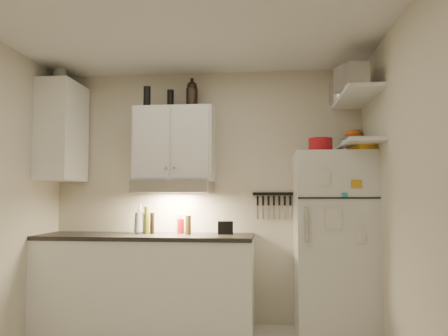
{
  "coord_description": "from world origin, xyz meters",
  "views": [
    {
      "loc": [
        0.64,
        -3.02,
        1.29
      ],
      "look_at": [
        0.25,
        0.9,
        1.55
      ],
      "focal_mm": 35.0,
      "sensor_mm": 36.0,
      "label": 1
    }
  ],
  "objects": [
    {
      "name": "upper_cabinet",
      "position": [
        -0.3,
        1.33,
        1.83
      ],
      "size": [
        0.8,
        0.33,
        0.75
      ],
      "primitive_type": "cube",
      "color": "white",
      "rests_on": "back_wall"
    },
    {
      "name": "book_stack",
      "position": [
        1.49,
        0.94,
        1.74
      ],
      "size": [
        0.22,
        0.25,
        0.07
      ],
      "primitive_type": "cube",
      "rotation": [
        0.0,
        0.0,
        0.27
      ],
      "color": "orange",
      "rests_on": "fridge"
    },
    {
      "name": "side_cabinet",
      "position": [
        -1.44,
        1.2,
        1.95
      ],
      "size": [
        0.33,
        0.55,
        1.0
      ],
      "primitive_type": "cube",
      "color": "white",
      "rests_on": "left_wall"
    },
    {
      "name": "base_cabinet",
      "position": [
        -0.55,
        1.2,
        0.44
      ],
      "size": [
        2.1,
        0.6,
        0.88
      ],
      "primitive_type": "cube",
      "color": "white",
      "rests_on": "floor"
    },
    {
      "name": "growler_b",
      "position": [
        -0.14,
        1.41,
        2.33
      ],
      "size": [
        0.13,
        0.13,
        0.26
      ],
      "primitive_type": null,
      "rotation": [
        0.0,
        0.0,
        -0.16
      ],
      "color": "black",
      "rests_on": "upper_cabinet"
    },
    {
      "name": "clear_bottle",
      "position": [
        -0.26,
        1.36,
        1.01
      ],
      "size": [
        0.07,
        0.07,
        0.18
      ],
      "primitive_type": "cylinder",
      "rotation": [
        0.0,
        0.0,
        0.11
      ],
      "color": "silver",
      "rests_on": "countertop"
    },
    {
      "name": "thermos_b",
      "position": [
        -0.57,
        1.26,
        2.3
      ],
      "size": [
        0.08,
        0.08,
        0.21
      ],
      "primitive_type": "cylinder",
      "rotation": [
        0.0,
        0.0,
        -0.19
      ],
      "color": "black",
      "rests_on": "upper_cabinet"
    },
    {
      "name": "side_jar",
      "position": [
        -1.48,
        1.21,
        2.54
      ],
      "size": [
        0.15,
        0.15,
        0.18
      ],
      "primitive_type": "cylinder",
      "rotation": [
        0.0,
        0.0,
        0.15
      ],
      "color": "silver",
      "rests_on": "side_cabinet"
    },
    {
      "name": "vinegar_bottle",
      "position": [
        -0.51,
        1.27,
        1.03
      ],
      "size": [
        0.05,
        0.05,
        0.21
      ],
      "primitive_type": "cylinder",
      "rotation": [
        0.0,
        0.0,
        0.16
      ],
      "color": "black",
      "rests_on": "countertop"
    },
    {
      "name": "shelf_lo",
      "position": [
        1.45,
        1.02,
        1.76
      ],
      "size": [
        0.3,
        0.95,
        0.03
      ],
      "primitive_type": "cube",
      "color": "white",
      "rests_on": "right_wall"
    },
    {
      "name": "countertop",
      "position": [
        -0.55,
        1.2,
        0.9
      ],
      "size": [
        2.1,
        0.62,
        0.04
      ],
      "primitive_type": "cube",
      "color": "black",
      "rests_on": "base_cabinet"
    },
    {
      "name": "soap_bottle",
      "position": [
        -0.64,
        1.28,
        1.08
      ],
      "size": [
        0.15,
        0.15,
        0.33
      ],
      "primitive_type": "imported",
      "rotation": [
        0.0,
        0.0,
        0.26
      ],
      "color": "white",
      "rests_on": "countertop"
    },
    {
      "name": "back_wall",
      "position": [
        0.0,
        1.51,
        1.3
      ],
      "size": [
        3.2,
        0.02,
        2.6
      ],
      "primitive_type": "cube",
      "color": "beige",
      "rests_on": "ground"
    },
    {
      "name": "dutch_oven",
      "position": [
        1.13,
        1.04,
        1.76
      ],
      "size": [
        0.24,
        0.24,
        0.13
      ],
      "primitive_type": "cylinder",
      "rotation": [
        0.0,
        0.0,
        0.11
      ],
      "color": "#AC1419",
      "rests_on": "fridge"
    },
    {
      "name": "caddy",
      "position": [
        0.22,
        1.31,
        0.98
      ],
      "size": [
        0.16,
        0.13,
        0.13
      ],
      "primitive_type": "cube",
      "rotation": [
        0.0,
        0.0,
        0.14
      ],
      "color": "black",
      "rests_on": "countertop"
    },
    {
      "name": "stock_pot",
      "position": [
        1.41,
        1.37,
        2.32
      ],
      "size": [
        0.34,
        0.34,
        0.21
      ],
      "primitive_type": "cylinder",
      "rotation": [
        0.0,
        0.0,
        0.14
      ],
      "color": "silver",
      "rests_on": "shelf_hi"
    },
    {
      "name": "bowl_orange",
      "position": [
        1.51,
        1.45,
        1.89
      ],
      "size": [
        0.18,
        0.18,
        0.05
      ],
      "primitive_type": "cylinder",
      "color": "#EC4116",
      "rests_on": "bowl_teal"
    },
    {
      "name": "bowl_teal",
      "position": [
        1.48,
        1.38,
        1.82
      ],
      "size": [
        0.22,
        0.22,
        0.09
      ],
      "primitive_type": "cylinder",
      "color": "teal",
      "rests_on": "shelf_lo"
    },
    {
      "name": "plates",
      "position": [
        1.44,
        1.01,
        1.8
      ],
      "size": [
        0.25,
        0.25,
        0.05
      ],
      "primitive_type": "cylinder",
      "rotation": [
        0.0,
        0.0,
        0.19
      ],
      "color": "teal",
      "rests_on": "shelf_lo"
    },
    {
      "name": "fridge",
      "position": [
        1.25,
        1.16,
        0.85
      ],
      "size": [
        0.7,
        0.68,
        1.7
      ],
      "primitive_type": "cube",
      "color": "silver",
      "rests_on": "floor"
    },
    {
      "name": "spice_jar",
      "position": [
        1.36,
        1.06,
        1.75
      ],
      "size": [
        0.07,
        0.07,
        0.11
      ],
      "primitive_type": "cylinder",
      "rotation": [
        0.0,
        0.0,
        -0.08
      ],
      "color": "silver",
      "rests_on": "fridge"
    },
    {
      "name": "knife_strip",
      "position": [
        0.7,
        1.49,
        1.32
      ],
      "size": [
        0.42,
        0.02,
        0.03
      ],
      "primitive_type": "cube",
      "color": "black",
      "rests_on": "back_wall"
    },
    {
      "name": "tin_b",
      "position": [
        1.38,
        0.63,
        2.3
      ],
      "size": [
        0.19,
        0.19,
        0.17
      ],
      "primitive_type": "cube",
      "rotation": [
        0.0,
        0.0,
        0.07
      ],
      "color": "#AAAAAD",
      "rests_on": "shelf_hi"
    },
    {
      "name": "shelf_hi",
      "position": [
        1.45,
        1.02,
        2.2
      ],
      "size": [
        0.3,
        0.95,
        0.03
      ],
      "primitive_type": "cube",
      "color": "white",
      "rests_on": "right_wall"
    },
    {
      "name": "bowl_yellow",
      "position": [
        1.51,
        1.45,
        1.94
      ],
      "size": [
        0.14,
        0.14,
        0.04
      ],
      "primitive_type": "cylinder",
      "color": "orange",
      "rests_on": "bowl_orange"
    },
    {
      "name": "pepper_mill",
      "position": [
        -0.14,
        1.24,
        1.01
      ],
      "size": [
        0.07,
        0.07,
        0.19
      ],
      "primitive_type": "cylinder",
      "rotation": [
        0.0,
        0.0,
        0.34
      ],
      "color": "brown",
      "rests_on": "countertop"
    },
    {
      "name": "red_jar",
      "position": [
        -0.24,
        1.35,
        0.99
      ],
      "size": [
        0.1,
        0.1,
        0.15
      ],
      "primitive_type": "cylinder",
      "rotation": [
        0.0,
        0.0,
        -0.4
      ],
      "color": "#AC1419",
      "rests_on": "countertop"
    },
    {
      "name": "range_hood",
      "position": [
        -0.3,
        1.27,
        1.39
      ],
      "size": [
        0.76,
        0.46,
        0.12
      ],
      "primitive_type": "cube",
      "color": "silver",
      "rests_on": "back_wall"
    },
    {
      "name": "right_wall",
      "position": [
        1.61,
        0.0,
        1.3
      ],
      "size": [
        0.02,
        3.0,
        2.6
      ],
      "primitive_type": "cube",
      "color": "beige",
      "rests_on": "ground"
    },
    {
      "name": "oil_bottle",
      "position": [
        -0.56,
        1.26,
        1.06
      ],
      "size": [
        0.06,
        0.06,
        0.27
      ],
      "primitive_type": "cylinder",
      "rotation": [
        0.0,
        0.0,
        0.26
      ],
      "color": "#4C5615",
      "rests_on": "countertop"
    },
    {
      "name": "thermos_a",
      "position": [
        -0.36,
        1.38,
        2.3
      ],
      "size": [
        0.08,
        0.08,
        0.2
      ],
      "primitive_type": "cylinder",
      "rotation": [
        0.0,
        0.0,
        0.2
      ],
      "color": "black",
      "rests_on": "upper_cabinet"
    },
    {
      "name": "growler_a",
      "position": [
        -0.12,
        1.34,
        2.34
      ],
      "size": [
        0.13,
        0.13,
        0.28
      ],
      "primitive_type": null,
      "rotation": [
        0.0,
        0.0,
        -0.07
      ],
      "color": "black",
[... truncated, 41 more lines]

